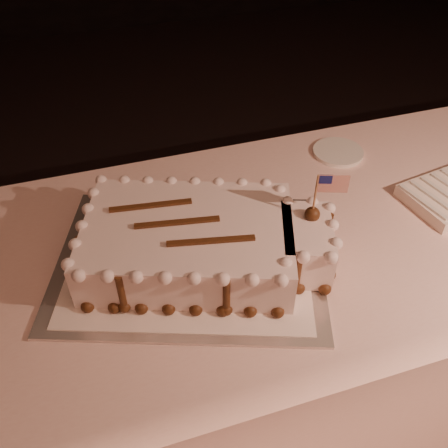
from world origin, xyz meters
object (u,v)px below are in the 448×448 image
object	(u,v)px
banquet_table	(315,319)
side_plate	(338,152)
cake_board	(190,261)
sheet_cake	(203,242)

from	to	relation	value
banquet_table	side_plate	xyz separation A→B (m)	(0.15, 0.27, 0.38)
side_plate	cake_board	bearing A→B (deg)	-151.22
side_plate	sheet_cake	bearing A→B (deg)	-148.88
banquet_table	sheet_cake	xyz separation A→B (m)	(-0.34, -0.03, 0.44)
sheet_cake	side_plate	distance (m)	0.57
sheet_cake	side_plate	bearing A→B (deg)	31.12
banquet_table	side_plate	size ratio (longest dim) A/B	16.81
banquet_table	sheet_cake	distance (m)	0.55
cake_board	sheet_cake	bearing A→B (deg)	0.41
banquet_table	cake_board	size ratio (longest dim) A/B	4.11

